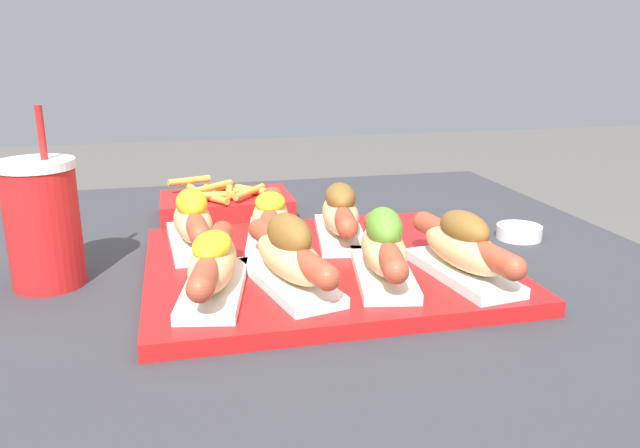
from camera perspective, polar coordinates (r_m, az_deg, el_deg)
The scene contains 11 objects.
serving_tray at distance 0.77m, azimuth 0.34°, elevation -3.91°, with size 0.43×0.37×0.02m.
hot_dog_0 at distance 0.66m, azimuth -9.76°, elevation -3.64°, with size 0.09×0.20×0.07m.
hot_dog_1 at distance 0.67m, azimuth -2.81°, elevation -2.89°, with size 0.10×0.20×0.08m.
hot_dog_2 at distance 0.70m, azimuth 5.83°, elevation -2.17°, with size 0.09×0.20×0.08m.
hot_dog_3 at distance 0.72m, azimuth 12.95°, elevation -2.12°, with size 0.08×0.20×0.08m.
hot_dog_4 at distance 0.82m, azimuth -11.56°, elevation 0.32°, with size 0.07×0.20×0.08m.
hot_dog_5 at distance 0.83m, azimuth -4.36°, elevation 0.60°, with size 0.09×0.20×0.07m.
hot_dog_6 at distance 0.84m, azimuth 1.87°, elevation 0.96°, with size 0.09×0.20×0.08m.
sauce_bowl at distance 0.95m, azimuth 17.74°, elevation -0.63°, with size 0.06×0.06×0.02m.
drink_cup at distance 0.78m, azimuth -23.99°, elevation 0.06°, with size 0.08×0.08×0.21m.
fries_basket at distance 1.03m, azimuth -8.59°, elevation 1.77°, with size 0.21×0.14×0.06m.
Camera 1 is at (-0.12, -0.71, 1.00)m, focal length 35.00 mm.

